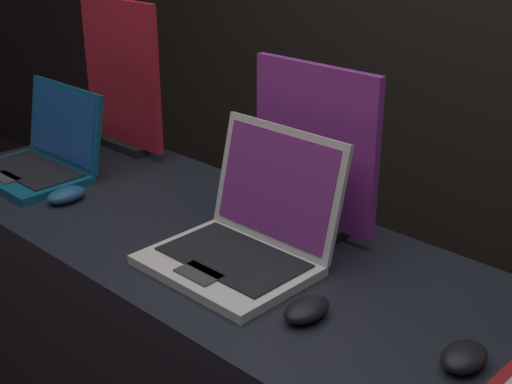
{
  "coord_description": "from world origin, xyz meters",
  "views": [
    {
      "loc": [
        0.95,
        -0.69,
        1.62
      ],
      "look_at": [
        0.0,
        0.31,
        1.04
      ],
      "focal_mm": 50.0,
      "sensor_mm": 36.0,
      "label": 1
    }
  ],
  "objects_px": {
    "mouse_front": "(66,195)",
    "laptop_middle": "(246,233)",
    "laptop_front": "(42,155)",
    "mouse_middle": "(307,309)",
    "promo_stand_middle": "(313,153)",
    "mouse_back": "(464,357)",
    "promo_stand_front": "(122,80)"
  },
  "relations": [
    {
      "from": "mouse_front",
      "to": "laptop_middle",
      "type": "bearing_deg",
      "value": 10.16
    },
    {
      "from": "laptop_front",
      "to": "mouse_middle",
      "type": "distance_m",
      "value": 1.01
    },
    {
      "from": "laptop_middle",
      "to": "laptop_front",
      "type": "bearing_deg",
      "value": -177.63
    },
    {
      "from": "mouse_front",
      "to": "mouse_back",
      "type": "height_order",
      "value": "same"
    },
    {
      "from": "mouse_back",
      "to": "promo_stand_front",
      "type": "bearing_deg",
      "value": 168.08
    },
    {
      "from": "promo_stand_front",
      "to": "mouse_back",
      "type": "distance_m",
      "value": 1.34
    },
    {
      "from": "promo_stand_middle",
      "to": "laptop_middle",
      "type": "bearing_deg",
      "value": -90.0
    },
    {
      "from": "promo_stand_middle",
      "to": "mouse_middle",
      "type": "bearing_deg",
      "value": -51.32
    },
    {
      "from": "mouse_front",
      "to": "promo_stand_middle",
      "type": "relative_size",
      "value": 0.27
    },
    {
      "from": "laptop_front",
      "to": "promo_stand_middle",
      "type": "xyz_separation_m",
      "value": [
        0.76,
        0.25,
        0.13
      ]
    },
    {
      "from": "promo_stand_front",
      "to": "laptop_middle",
      "type": "distance_m",
      "value": 0.82
    },
    {
      "from": "laptop_front",
      "to": "promo_stand_front",
      "type": "relative_size",
      "value": 0.74
    },
    {
      "from": "promo_stand_front",
      "to": "promo_stand_middle",
      "type": "xyz_separation_m",
      "value": [
        0.76,
        -0.04,
        -0.03
      ]
    },
    {
      "from": "laptop_middle",
      "to": "promo_stand_middle",
      "type": "relative_size",
      "value": 0.87
    },
    {
      "from": "mouse_middle",
      "to": "promo_stand_middle",
      "type": "distance_m",
      "value": 0.42
    },
    {
      "from": "mouse_front",
      "to": "laptop_middle",
      "type": "distance_m",
      "value": 0.56
    },
    {
      "from": "mouse_front",
      "to": "mouse_back",
      "type": "xyz_separation_m",
      "value": [
        1.07,
        0.08,
        -0.0
      ]
    },
    {
      "from": "mouse_front",
      "to": "mouse_back",
      "type": "bearing_deg",
      "value": 4.25
    },
    {
      "from": "laptop_middle",
      "to": "mouse_middle",
      "type": "height_order",
      "value": "laptop_middle"
    },
    {
      "from": "promo_stand_middle",
      "to": "mouse_back",
      "type": "xyz_separation_m",
      "value": [
        0.53,
        -0.24,
        -0.17
      ]
    },
    {
      "from": "promo_stand_middle",
      "to": "promo_stand_front",
      "type": "bearing_deg",
      "value": 177.24
    },
    {
      "from": "laptop_front",
      "to": "laptop_middle",
      "type": "distance_m",
      "value": 0.77
    },
    {
      "from": "laptop_middle",
      "to": "mouse_back",
      "type": "relative_size",
      "value": 3.47
    },
    {
      "from": "laptop_front",
      "to": "promo_stand_middle",
      "type": "bearing_deg",
      "value": 18.07
    },
    {
      "from": "mouse_front",
      "to": "laptop_middle",
      "type": "height_order",
      "value": "laptop_middle"
    },
    {
      "from": "laptop_front",
      "to": "mouse_middle",
      "type": "relative_size",
      "value": 3.2
    },
    {
      "from": "mouse_front",
      "to": "laptop_middle",
      "type": "relative_size",
      "value": 0.31
    },
    {
      "from": "promo_stand_front",
      "to": "mouse_middle",
      "type": "distance_m",
      "value": 1.08
    },
    {
      "from": "mouse_middle",
      "to": "promo_stand_middle",
      "type": "relative_size",
      "value": 0.27
    },
    {
      "from": "promo_stand_front",
      "to": "laptop_middle",
      "type": "xyz_separation_m",
      "value": [
        0.76,
        -0.25,
        -0.15
      ]
    },
    {
      "from": "laptop_middle",
      "to": "promo_stand_middle",
      "type": "height_order",
      "value": "promo_stand_middle"
    },
    {
      "from": "promo_stand_front",
      "to": "laptop_front",
      "type": "bearing_deg",
      "value": -90.0
    }
  ]
}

